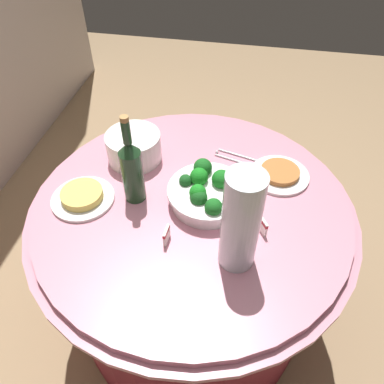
# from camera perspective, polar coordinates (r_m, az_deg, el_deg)

# --- Properties ---
(ground_plane) EXTENTS (6.00, 6.00, 0.00)m
(ground_plane) POSITION_cam_1_polar(r_m,az_deg,el_deg) (1.92, 0.00, -16.82)
(ground_plane) COLOR #9E7F5B
(buffet_table) EXTENTS (1.16, 1.16, 0.74)m
(buffet_table) POSITION_cam_1_polar(r_m,az_deg,el_deg) (1.60, 0.00, -10.51)
(buffet_table) COLOR maroon
(buffet_table) RESTS_ON ground_plane
(broccoli_bowl) EXTENTS (0.28, 0.28, 0.11)m
(broccoli_bowl) POSITION_cam_1_polar(r_m,az_deg,el_deg) (1.29, 2.42, 0.03)
(broccoli_bowl) COLOR white
(broccoli_bowl) RESTS_ON buffet_table
(plate_stack) EXTENTS (0.21, 0.21, 0.11)m
(plate_stack) POSITION_cam_1_polar(r_m,az_deg,el_deg) (1.47, -8.81, 6.76)
(plate_stack) COLOR white
(plate_stack) RESTS_ON buffet_table
(wine_bottle) EXTENTS (0.07, 0.07, 0.34)m
(wine_bottle) POSITION_cam_1_polar(r_m,az_deg,el_deg) (1.26, -9.10, 3.38)
(wine_bottle) COLOR #1F4123
(wine_bottle) RESTS_ON buffet_table
(decorative_fruit_vase) EXTENTS (0.11, 0.11, 0.34)m
(decorative_fruit_vase) POSITION_cam_1_polar(r_m,az_deg,el_deg) (1.05, 7.31, -5.16)
(decorative_fruit_vase) COLOR silver
(decorative_fruit_vase) RESTS_ON buffet_table
(serving_tongs) EXTENTS (0.08, 0.17, 0.01)m
(serving_tongs) POSITION_cam_1_polar(r_m,az_deg,el_deg) (1.50, 6.35, 5.29)
(serving_tongs) COLOR silver
(serving_tongs) RESTS_ON buffet_table
(food_plate_noodles) EXTENTS (0.22, 0.22, 0.04)m
(food_plate_noodles) POSITION_cam_1_polar(r_m,az_deg,el_deg) (1.37, -16.27, -0.66)
(food_plate_noodles) COLOR white
(food_plate_noodles) RESTS_ON buffet_table
(food_plate_peanuts) EXTENTS (0.22, 0.22, 0.03)m
(food_plate_peanuts) POSITION_cam_1_polar(r_m,az_deg,el_deg) (1.44, 13.14, 2.70)
(food_plate_peanuts) COLOR white
(food_plate_peanuts) RESTS_ON buffet_table
(label_placard_front) EXTENTS (0.05, 0.03, 0.05)m
(label_placard_front) POSITION_cam_1_polar(r_m,az_deg,el_deg) (1.23, 10.67, -4.97)
(label_placard_front) COLOR white
(label_placard_front) RESTS_ON buffet_table
(label_placard_mid) EXTENTS (0.05, 0.01, 0.05)m
(label_placard_mid) POSITION_cam_1_polar(r_m,az_deg,el_deg) (1.18, -3.89, -6.48)
(label_placard_mid) COLOR white
(label_placard_mid) RESTS_ON buffet_table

